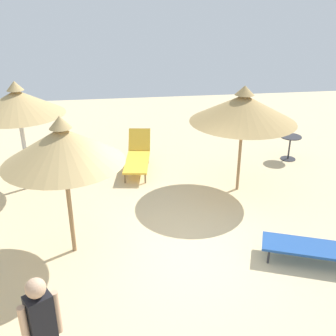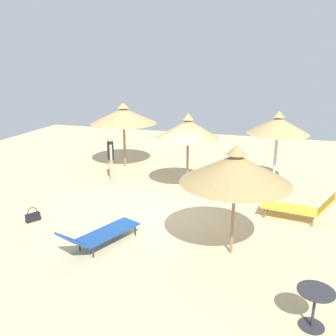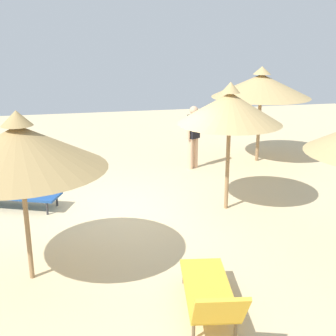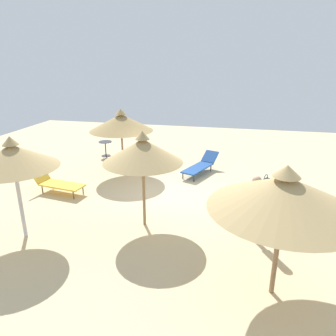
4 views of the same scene
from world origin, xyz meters
TOP-DOWN VIEW (x-y plane):
  - ground at (0.00, 0.00)m, footprint 24.00×24.00m
  - parasol_umbrella_center at (1.99, 2.26)m, footprint 2.53×2.53m
  - parasol_umbrella_edge at (-3.25, 3.08)m, footprint 2.18×2.18m
  - parasol_umbrella_front at (-1.93, 0.18)m, footprint 2.16×2.16m
  - lounge_chair_near_left at (2.67, -0.87)m, footprint 2.25×1.37m
  - lounge_chair_far_left at (-0.42, 3.89)m, footprint 0.92×2.04m
  - person_standing_far_right at (-1.99, -2.79)m, footprint 0.42×0.34m
  - side_table_round at (4.09, 3.94)m, footprint 0.63×0.63m

SIDE VIEW (x-z plane):
  - ground at x=0.00m, z-range -0.10..0.00m
  - lounge_chair_near_left at x=2.67m, z-range -0.01..0.71m
  - lounge_chair_far_left at x=-0.42m, z-range -0.05..0.86m
  - side_table_round at x=4.09m, z-range 0.13..0.86m
  - person_standing_far_right at x=-1.99m, z-range 0.13..1.88m
  - parasol_umbrella_center at x=1.99m, z-range 0.79..3.44m
  - parasol_umbrella_front at x=-1.93m, z-range 0.83..3.55m
  - parasol_umbrella_edge at x=-3.25m, z-range 0.86..3.60m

